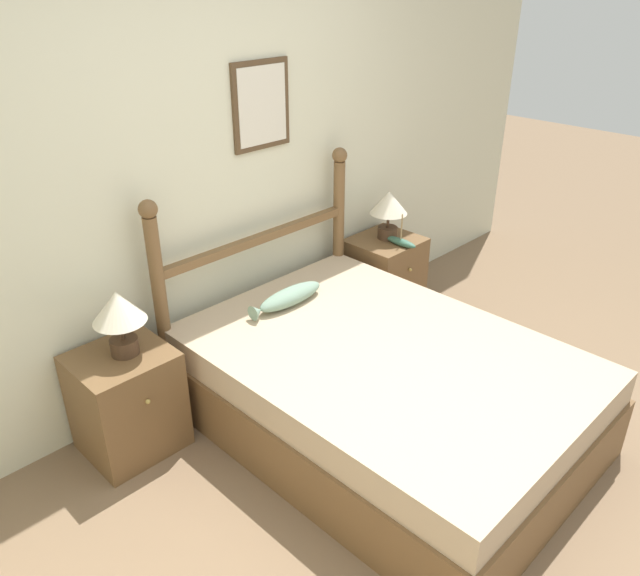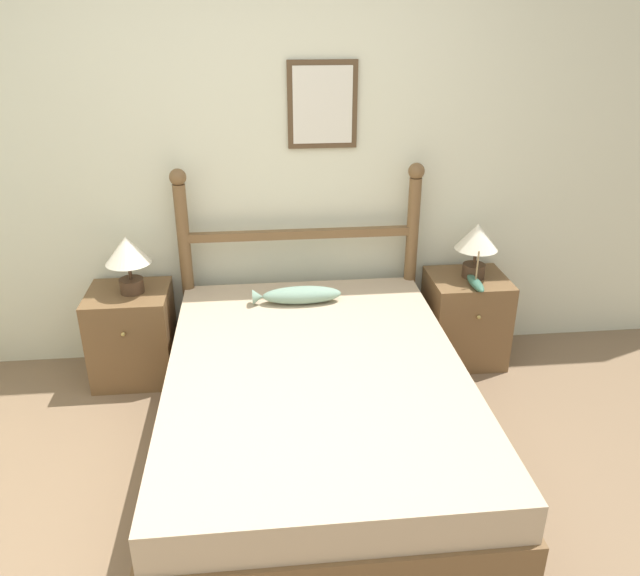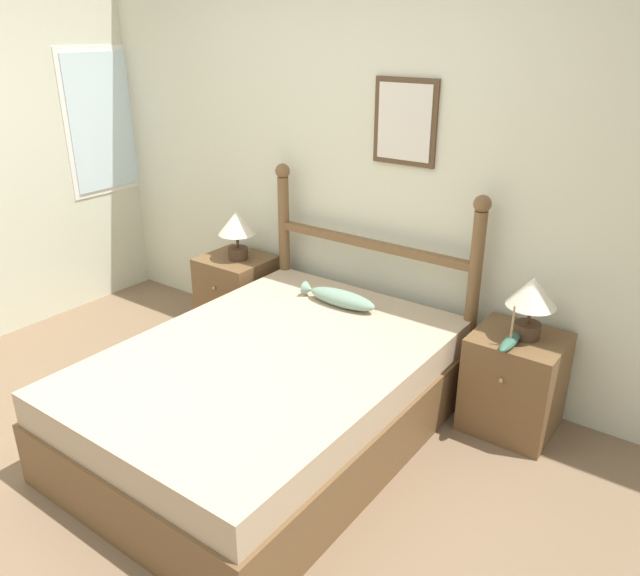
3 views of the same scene
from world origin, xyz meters
name	(u,v)px [view 3 (image 3 of 3)]	position (x,y,z in m)	size (l,w,h in m)	color
ground_plane	(156,475)	(0.00, 0.00, 0.00)	(16.00, 16.00, 0.00)	#7A6047
wall_back	(351,164)	(0.00, 1.73, 1.28)	(6.40, 0.08, 2.55)	beige
bed	(270,395)	(0.25, 0.61, 0.25)	(1.46, 2.04, 0.51)	brown
headboard	(370,265)	(0.25, 1.59, 0.69)	(1.48, 0.10, 1.25)	brown
nightstand_left	(237,294)	(-0.78, 1.45, 0.28)	(0.47, 0.46, 0.56)	brown
nightstand_right	(514,382)	(1.27, 1.45, 0.28)	(0.47, 0.46, 0.56)	brown
table_lamp_left	(237,227)	(-0.75, 1.45, 0.80)	(0.26, 0.26, 0.34)	#422D1E
table_lamp_right	(532,297)	(1.30, 1.46, 0.80)	(0.26, 0.26, 0.34)	#422D1E
model_boat	(510,341)	(1.26, 1.32, 0.59)	(0.06, 0.25, 0.23)	#386651
fish_pillow	(340,298)	(0.21, 1.31, 0.56)	(0.51, 0.13, 0.10)	gray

